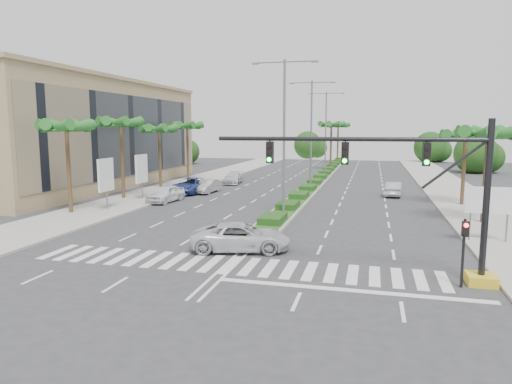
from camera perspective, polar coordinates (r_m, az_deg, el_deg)
ground at (r=23.12m, az=-3.24°, el=-9.11°), size 160.00×160.00×0.00m
footpath_right at (r=42.46m, az=25.69°, el=-1.94°), size 6.00×120.00×0.15m
footpath_left at (r=47.03m, az=-13.60°, el=-0.49°), size 6.00×120.00×0.15m
median at (r=66.74m, az=8.51°, el=2.09°), size 2.20×75.00×0.20m
median_grass at (r=66.73m, az=8.51°, el=2.19°), size 1.80×75.00×0.04m
building at (r=57.33m, az=-20.60°, el=6.64°), size 12.00×36.00×12.00m
signal_gantry at (r=21.47m, az=21.00°, el=-1.48°), size 12.60×1.20×7.20m
pedestrian_signal at (r=21.28m, az=24.59°, el=-5.64°), size 0.28×0.36×3.00m
direction_sign at (r=30.14m, az=27.19°, el=-1.20°), size 2.70×0.11×3.40m
billboard_near at (r=39.47m, az=-18.26°, el=1.98°), size 0.18×2.10×4.35m
billboard_far at (r=44.62m, az=-14.12°, el=2.78°), size 0.18×2.10×4.35m
palm_left_near at (r=38.78m, az=-22.61°, el=7.20°), size 4.57×4.68×7.55m
palm_left_mid at (r=45.45m, az=-16.54°, el=7.98°), size 4.57×4.68×7.95m
palm_left_far at (r=52.48m, az=-12.01°, el=7.44°), size 4.57×4.68×7.35m
palm_left_end at (r=59.76m, az=-8.59°, el=7.93°), size 4.57×4.68×7.75m
palm_right_near at (r=35.92m, az=27.03°, el=6.16°), size 4.57×4.68×7.05m
palm_right_far at (r=43.77m, az=24.74°, el=6.08°), size 4.57×4.68×6.75m
palm_median_a at (r=76.36m, az=9.40°, el=8.11°), size 4.57×4.68×8.05m
palm_median_b at (r=91.31m, az=10.24°, el=8.04°), size 4.57×4.68×8.05m
streetlight_near at (r=35.70m, az=3.54°, el=7.97°), size 5.10×0.25×12.00m
streetlight_mid at (r=51.50m, az=6.92°, el=7.90°), size 5.10×0.25×12.00m
streetlight_far at (r=67.40m, az=8.71°, el=7.86°), size 5.10×0.25×12.00m
car_parked_a at (r=43.13m, az=-11.23°, el=-0.20°), size 2.36×4.83×1.59m
car_parked_b at (r=48.70m, az=-6.06°, el=0.72°), size 1.79×4.39×1.42m
car_parked_c at (r=48.65m, az=-8.14°, el=0.79°), size 3.10×5.98×1.61m
car_parked_d at (r=56.66m, az=-2.87°, el=1.74°), size 2.35×4.90×1.38m
car_crossing at (r=25.60m, az=-1.91°, el=-5.64°), size 5.98×3.77×1.54m
car_right at (r=48.19m, az=16.83°, el=0.37°), size 1.90×4.52×1.45m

